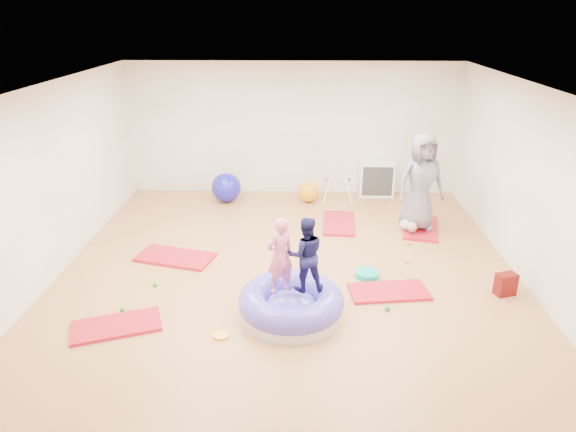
{
  "coord_description": "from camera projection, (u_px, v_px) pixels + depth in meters",
  "views": [
    {
      "loc": [
        0.2,
        -6.8,
        3.77
      ],
      "look_at": [
        0.0,
        0.3,
        0.9
      ],
      "focal_mm": 32.0,
      "sensor_mm": 36.0,
      "label": 1
    }
  ],
  "objects": [
    {
      "name": "room",
      "position": [
        287.0,
        191.0,
        7.2
      ],
      "size": [
        7.01,
        8.01,
        2.81
      ],
      "color": "#BA7450",
      "rests_on": "ground"
    },
    {
      "name": "gym_mat_front_left",
      "position": [
        116.0,
        326.0,
        6.53
      ],
      "size": [
        1.22,
        0.89,
        0.05
      ],
      "primitive_type": "cube",
      "rotation": [
        0.0,
        0.0,
        0.35
      ],
      "color": "red",
      "rests_on": "ground"
    },
    {
      "name": "gym_mat_mid_left",
      "position": [
        175.0,
        257.0,
        8.33
      ],
      "size": [
        1.34,
        0.91,
        0.05
      ],
      "primitive_type": "cube",
      "rotation": [
        0.0,
        0.0,
        -0.27
      ],
      "color": "red",
      "rests_on": "ground"
    },
    {
      "name": "gym_mat_center_back",
      "position": [
        339.0,
        223.0,
        9.66
      ],
      "size": [
        0.65,
        1.19,
        0.05
      ],
      "primitive_type": "cube",
      "rotation": [
        0.0,
        0.0,
        1.5
      ],
      "color": "red",
      "rests_on": "ground"
    },
    {
      "name": "gym_mat_right",
      "position": [
        389.0,
        291.0,
        7.33
      ],
      "size": [
        1.17,
        0.69,
        0.05
      ],
      "primitive_type": "cube",
      "rotation": [
        0.0,
        0.0,
        0.13
      ],
      "color": "red",
      "rests_on": "ground"
    },
    {
      "name": "gym_mat_rear_right",
      "position": [
        421.0,
        227.0,
        9.48
      ],
      "size": [
        0.85,
        1.31,
        0.05
      ],
      "primitive_type": "cube",
      "rotation": [
        0.0,
        0.0,
        1.35
      ],
      "color": "red",
      "rests_on": "ground"
    },
    {
      "name": "inflatable_cushion",
      "position": [
        291.0,
        304.0,
        6.74
      ],
      "size": [
        1.39,
        1.39,
        0.44
      ],
      "rotation": [
        0.0,
        0.0,
        -0.08
      ],
      "color": "silver",
      "rests_on": "ground"
    },
    {
      "name": "child_pink",
      "position": [
        280.0,
        252.0,
        6.48
      ],
      "size": [
        0.45,
        0.41,
        1.03
      ],
      "primitive_type": "imported",
      "rotation": [
        0.0,
        0.0,
        3.73
      ],
      "color": "#DD608E",
      "rests_on": "inflatable_cushion"
    },
    {
      "name": "child_navy",
      "position": [
        306.0,
        251.0,
        6.54
      ],
      "size": [
        0.54,
        0.45,
        1.01
      ],
      "primitive_type": "imported",
      "rotation": [
        0.0,
        0.0,
        3.29
      ],
      "color": "#141442",
      "rests_on": "inflatable_cushion"
    },
    {
      "name": "adult_caregiver",
      "position": [
        421.0,
        182.0,
        9.07
      ],
      "size": [
        0.96,
        0.74,
        1.75
      ],
      "primitive_type": "imported",
      "rotation": [
        0.0,
        0.0,
        0.23
      ],
      "color": "slate",
      "rests_on": "gym_mat_rear_right"
    },
    {
      "name": "infant",
      "position": [
        410.0,
        225.0,
        9.23
      ],
      "size": [
        0.38,
        0.39,
        0.22
      ],
      "color": "silver",
      "rests_on": "gym_mat_rear_right"
    },
    {
      "name": "ball_pit_balls",
      "position": [
        306.0,
        262.0,
        8.17
      ],
      "size": [
        4.31,
        3.21,
        0.07
      ],
      "color": "#1F8E2E",
      "rests_on": "ground"
    },
    {
      "name": "exercise_ball_blue",
      "position": [
        226.0,
        188.0,
        10.71
      ],
      "size": [
        0.62,
        0.62,
        0.62
      ],
      "primitive_type": "sphere",
      "color": "#1C18A8",
      "rests_on": "ground"
    },
    {
      "name": "exercise_ball_orange",
      "position": [
        309.0,
        192.0,
        10.73
      ],
      "size": [
        0.43,
        0.43,
        0.43
      ],
      "primitive_type": "sphere",
      "color": "orange",
      "rests_on": "ground"
    },
    {
      "name": "infant_play_gym",
      "position": [
        337.0,
        186.0,
        10.73
      ],
      "size": [
        0.65,
        0.62,
        0.5
      ],
      "rotation": [
        0.0,
        0.0,
        0.38
      ],
      "color": "white",
      "rests_on": "ground"
    },
    {
      "name": "cube_shelf",
      "position": [
        376.0,
        179.0,
        11.05
      ],
      "size": [
        0.74,
        0.36,
        0.74
      ],
      "color": "white",
      "rests_on": "ground"
    },
    {
      "name": "balance_disc",
      "position": [
        367.0,
        274.0,
        7.78
      ],
      "size": [
        0.37,
        0.37,
        0.08
      ],
      "primitive_type": "cylinder",
      "color": "#0EABA0",
      "rests_on": "ground"
    },
    {
      "name": "backpack",
      "position": [
        506.0,
        284.0,
        7.24
      ],
      "size": [
        0.32,
        0.25,
        0.32
      ],
      "primitive_type": "cube",
      "rotation": [
        0.0,
        0.0,
        0.32
      ],
      "color": "#A20D09",
      "rests_on": "ground"
    },
    {
      "name": "yellow_toy",
      "position": [
        221.0,
        335.0,
        6.36
      ],
      "size": [
        0.2,
        0.2,
        0.03
      ],
      "primitive_type": "cylinder",
      "color": "#FAA81F",
      "rests_on": "ground"
    }
  ]
}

